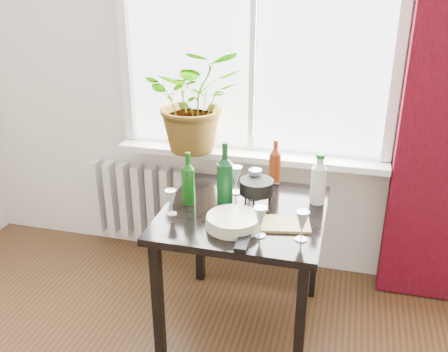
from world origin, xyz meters
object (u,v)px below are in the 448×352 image
(wineglass_front_left, at_px, (171,202))
(table, at_px, (244,225))
(radiator, at_px, (146,202))
(potted_plant, at_px, (195,100))
(fondue_pot, at_px, (256,192))
(cutting_board, at_px, (283,224))
(wineglass_front_right, at_px, (260,221))
(cleaning_bottle, at_px, (319,178))
(wineglass_back_center, at_px, (255,184))
(bottle_amber, at_px, (275,162))
(wineglass_back_left, at_px, (236,180))
(wine_bottle_left, at_px, (188,178))
(tv_remote, at_px, (244,240))
(wine_bottle_right, at_px, (225,175))
(wineglass_far_right, at_px, (302,226))
(plate_stack, at_px, (233,221))

(wineglass_front_left, bearing_deg, table, 21.74)
(radiator, xyz_separation_m, potted_plant, (0.41, -0.08, 0.79))
(fondue_pot, height_order, cutting_board, fondue_pot)
(wineglass_front_right, relative_size, cutting_board, 0.59)
(potted_plant, height_order, cleaning_bottle, potted_plant)
(potted_plant, xyz_separation_m, wineglass_back_center, (0.46, -0.39, -0.34))
(fondue_pot, bearing_deg, bottle_amber, 72.42)
(cleaning_bottle, distance_m, wineglass_back_left, 0.46)
(wineglass_front_right, distance_m, wineglass_back_center, 0.42)
(wine_bottle_left, bearing_deg, wineglass_front_left, -107.26)
(tv_remote, bearing_deg, cutting_board, 52.24)
(wineglass_front_left, bearing_deg, wine_bottle_right, 33.42)
(wineglass_far_right, relative_size, wineglass_front_left, 1.09)
(wine_bottle_right, height_order, cleaning_bottle, wine_bottle_right)
(potted_plant, bearing_deg, wineglass_front_left, -83.13)
(wineglass_back_center, bearing_deg, plate_stack, -95.86)
(wineglass_far_right, bearing_deg, wineglass_front_right, -176.26)
(potted_plant, bearing_deg, wine_bottle_left, -76.65)
(bottle_amber, xyz_separation_m, wineglass_back_center, (-0.07, -0.22, -0.05))
(wineglass_back_center, relative_size, fondue_pot, 0.83)
(wineglass_front_right, xyz_separation_m, fondue_pot, (-0.08, 0.33, -0.01))
(potted_plant, height_order, wine_bottle_left, potted_plant)
(potted_plant, xyz_separation_m, cleaning_bottle, (0.80, -0.36, -0.29))
(wineglass_front_right, height_order, plate_stack, wineglass_front_right)
(wine_bottle_left, bearing_deg, cutting_board, -12.58)
(wineglass_back_center, bearing_deg, table, -99.09)
(bottle_amber, xyz_separation_m, fondue_pot, (-0.05, -0.29, -0.07))
(cutting_board, bearing_deg, tv_remote, -125.87)
(wineglass_back_left, height_order, tv_remote, wineglass_back_left)
(fondue_pot, bearing_deg, potted_plant, 128.13)
(wine_bottle_left, xyz_separation_m, fondue_pot, (0.36, 0.08, -0.08))
(wine_bottle_right, relative_size, bottle_amber, 1.30)
(radiator, bearing_deg, tv_remote, -46.02)
(wine_bottle_left, relative_size, wineglass_far_right, 1.92)
(wineglass_front_right, bearing_deg, radiator, 138.28)
(wine_bottle_left, height_order, wineglass_front_right, wine_bottle_left)
(wineglass_back_center, bearing_deg, wine_bottle_right, -134.27)
(wine_bottle_left, bearing_deg, fondue_pot, 11.91)
(potted_plant, distance_m, tv_remote, 1.10)
(fondue_pot, bearing_deg, wine_bottle_left, -176.10)
(wine_bottle_right, bearing_deg, plate_stack, -65.01)
(radiator, bearing_deg, wineglass_far_right, -36.20)
(radiator, distance_m, wineglass_front_left, 1.01)
(table, xyz_separation_m, cleaning_bottle, (0.37, 0.19, 0.24))
(table, height_order, wineglass_front_right, wineglass_front_right)
(radiator, xyz_separation_m, wineglass_far_right, (1.18, -0.86, 0.44))
(radiator, bearing_deg, wine_bottle_left, -49.01)
(table, height_order, cleaning_bottle, cleaning_bottle)
(potted_plant, relative_size, tv_remote, 3.42)
(table, height_order, fondue_pot, fondue_pot)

